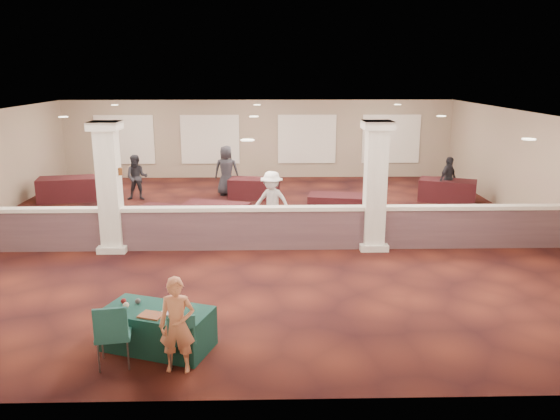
{
  "coord_description": "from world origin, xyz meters",
  "views": [
    {
      "loc": [
        0.34,
        -14.59,
        4.38
      ],
      "look_at": [
        0.64,
        -2.0,
        1.14
      ],
      "focal_mm": 35.0,
      "sensor_mm": 36.0,
      "label": 1
    }
  ],
  "objects_px": {
    "far_table_front_left": "(167,218)",
    "attendee_c": "(448,179)",
    "conf_chair_side": "(112,331)",
    "woman": "(177,325)",
    "attendee_d": "(226,171)",
    "attendee_a": "(137,178)",
    "near_table": "(158,329)",
    "far_table_front_right": "(339,207)",
    "far_table_back_center": "(254,188)",
    "attendee_b": "(272,202)",
    "far_table_front_center": "(216,216)",
    "far_table_back_right": "(447,191)",
    "conf_chair_main": "(181,335)",
    "far_table_back_left": "(69,189)"
  },
  "relations": [
    {
      "from": "far_table_back_center",
      "to": "attendee_b",
      "type": "relative_size",
      "value": 1.0
    },
    {
      "from": "attendee_c",
      "to": "far_table_front_right",
      "type": "bearing_deg",
      "value": 167.04
    },
    {
      "from": "far_table_back_center",
      "to": "attendee_a",
      "type": "bearing_deg",
      "value": -177.8
    },
    {
      "from": "far_table_front_left",
      "to": "attendee_c",
      "type": "xyz_separation_m",
      "value": [
        9.0,
        3.2,
        0.45
      ]
    },
    {
      "from": "near_table",
      "to": "attendee_b",
      "type": "relative_size",
      "value": 1.01
    },
    {
      "from": "conf_chair_side",
      "to": "far_table_front_right",
      "type": "xyz_separation_m",
      "value": [
        4.48,
        8.44,
        -0.24
      ]
    },
    {
      "from": "attendee_d",
      "to": "near_table",
      "type": "bearing_deg",
      "value": 92.01
    },
    {
      "from": "woman",
      "to": "far_table_back_center",
      "type": "bearing_deg",
      "value": 87.05
    },
    {
      "from": "near_table",
      "to": "far_table_front_center",
      "type": "height_order",
      "value": "far_table_front_center"
    },
    {
      "from": "far_table_front_left",
      "to": "attendee_a",
      "type": "bearing_deg",
      "value": 114.04
    },
    {
      "from": "conf_chair_main",
      "to": "far_table_front_right",
      "type": "height_order",
      "value": "conf_chair_main"
    },
    {
      "from": "conf_chair_main",
      "to": "conf_chair_side",
      "type": "bearing_deg",
      "value": 163.96
    },
    {
      "from": "far_table_front_center",
      "to": "far_table_front_right",
      "type": "bearing_deg",
      "value": 16.11
    },
    {
      "from": "attendee_a",
      "to": "attendee_c",
      "type": "height_order",
      "value": "attendee_a"
    },
    {
      "from": "far_table_back_center",
      "to": "attendee_a",
      "type": "relative_size",
      "value": 1.09
    },
    {
      "from": "conf_chair_side",
      "to": "woman",
      "type": "bearing_deg",
      "value": -15.25
    },
    {
      "from": "far_table_front_right",
      "to": "attendee_c",
      "type": "bearing_deg",
      "value": 28.33
    },
    {
      "from": "woman",
      "to": "far_table_front_left",
      "type": "relative_size",
      "value": 0.92
    },
    {
      "from": "woman",
      "to": "far_table_front_right",
      "type": "bearing_deg",
      "value": 69.22
    },
    {
      "from": "conf_chair_side",
      "to": "far_table_front_center",
      "type": "height_order",
      "value": "conf_chair_side"
    },
    {
      "from": "attendee_a",
      "to": "attendee_c",
      "type": "distance_m",
      "value": 10.66
    },
    {
      "from": "attendee_a",
      "to": "attendee_b",
      "type": "xyz_separation_m",
      "value": [
        4.61,
        -4.0,
        0.07
      ]
    },
    {
      "from": "far_table_front_center",
      "to": "attendee_c",
      "type": "bearing_deg",
      "value": 22.79
    },
    {
      "from": "far_table_back_center",
      "to": "attendee_d",
      "type": "xyz_separation_m",
      "value": [
        -0.99,
        0.5,
        0.55
      ]
    },
    {
      "from": "attendee_a",
      "to": "far_table_back_center",
      "type": "bearing_deg",
      "value": -1.11
    },
    {
      "from": "attendee_d",
      "to": "attendee_a",
      "type": "bearing_deg",
      "value": 15.92
    },
    {
      "from": "far_table_front_center",
      "to": "far_table_back_right",
      "type": "xyz_separation_m",
      "value": [
        7.62,
        3.18,
        0.01
      ]
    },
    {
      "from": "woman",
      "to": "far_table_back_right",
      "type": "relative_size",
      "value": 0.79
    },
    {
      "from": "near_table",
      "to": "far_table_front_left",
      "type": "distance_m",
      "value": 6.88
    },
    {
      "from": "woman",
      "to": "attendee_c",
      "type": "distance_m",
      "value": 13.07
    },
    {
      "from": "conf_chair_side",
      "to": "woman",
      "type": "height_order",
      "value": "woman"
    },
    {
      "from": "far_table_front_left",
      "to": "conf_chair_side",
      "type": "bearing_deg",
      "value": -86.01
    },
    {
      "from": "conf_chair_side",
      "to": "far_table_back_right",
      "type": "bearing_deg",
      "value": 42.04
    },
    {
      "from": "conf_chair_side",
      "to": "woman",
      "type": "distance_m",
      "value": 1.0
    },
    {
      "from": "conf_chair_main",
      "to": "far_table_back_center",
      "type": "xyz_separation_m",
      "value": [
        0.86,
        11.23,
        -0.16
      ]
    },
    {
      "from": "attendee_d",
      "to": "far_table_front_left",
      "type": "bearing_deg",
      "value": 76.02
    },
    {
      "from": "woman",
      "to": "attendee_a",
      "type": "xyz_separation_m",
      "value": [
        -3.15,
        11.2,
        0.05
      ]
    },
    {
      "from": "attendee_a",
      "to": "attendee_d",
      "type": "relative_size",
      "value": 0.88
    },
    {
      "from": "far_table_front_left",
      "to": "far_table_back_left",
      "type": "distance_m",
      "value": 5.42
    },
    {
      "from": "near_table",
      "to": "far_table_front_right",
      "type": "xyz_separation_m",
      "value": [
        3.94,
        7.84,
        0.04
      ]
    },
    {
      "from": "far_table_front_left",
      "to": "attendee_c",
      "type": "bearing_deg",
      "value": 19.57
    },
    {
      "from": "far_table_front_left",
      "to": "attendee_d",
      "type": "distance_m",
      "value": 4.61
    },
    {
      "from": "conf_chair_main",
      "to": "conf_chair_side",
      "type": "height_order",
      "value": "conf_chair_side"
    },
    {
      "from": "near_table",
      "to": "far_table_back_right",
      "type": "relative_size",
      "value": 0.92
    },
    {
      "from": "near_table",
      "to": "far_table_front_right",
      "type": "distance_m",
      "value": 8.78
    },
    {
      "from": "conf_chair_main",
      "to": "far_table_back_center",
      "type": "distance_m",
      "value": 11.27
    },
    {
      "from": "woman",
      "to": "far_table_back_center",
      "type": "xyz_separation_m",
      "value": [
        0.88,
        11.35,
        -0.39
      ]
    },
    {
      "from": "far_table_back_center",
      "to": "far_table_front_center",
      "type": "bearing_deg",
      "value": -104.51
    },
    {
      "from": "conf_chair_side",
      "to": "far_table_front_right",
      "type": "relative_size",
      "value": 0.57
    },
    {
      "from": "near_table",
      "to": "far_table_front_right",
      "type": "height_order",
      "value": "far_table_front_right"
    }
  ]
}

